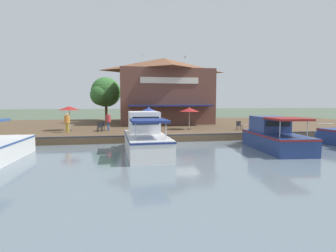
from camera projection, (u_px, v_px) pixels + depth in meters
name	position (u px, v px, depth m)	size (l,w,h in m)	color
ground_plane	(183.00, 143.00, 21.20)	(220.00, 220.00, 0.00)	#4C5B47
quay_deck	(163.00, 127.00, 31.97)	(22.00, 56.00, 0.60)	brown
quay_edge_fender	(183.00, 135.00, 21.24)	(0.20, 50.40, 0.10)	#2D2D33
waterfront_restaurant	(164.00, 90.00, 34.46)	(10.72, 11.85, 8.85)	brown
patio_umbrella_near_quay_edge	(149.00, 110.00, 24.83)	(1.76, 1.76, 2.20)	#B7B7B7
patio_umbrella_mid_patio_left	(69.00, 108.00, 24.81)	(1.97, 1.97, 2.35)	#B7B7B7
patio_umbrella_back_row	(189.00, 110.00, 25.79)	(1.93, 1.93, 2.18)	#B7B7B7
cafe_chair_mid_patio	(100.00, 127.00, 23.82)	(0.46, 0.46, 0.85)	#2D2D33
cafe_chair_far_corner_seat	(239.00, 125.00, 25.36)	(0.46, 0.46, 0.85)	#2D2D33
cafe_chair_facing_river	(281.00, 123.00, 28.13)	(0.52, 0.52, 0.85)	#2D2D33
cafe_chair_under_first_umbrella	(153.00, 128.00, 22.47)	(0.51, 0.51, 0.85)	#2D2D33
cafe_chair_beside_entrance	(102.00, 125.00, 24.89)	(0.57, 0.57, 0.85)	#2D2D33
person_near_entrance	(67.00, 120.00, 23.18)	(0.49, 0.49, 1.72)	gold
person_mid_patio	(108.00, 120.00, 24.57)	(0.47, 0.47, 1.67)	#2D5193
person_at_quay_edge	(150.00, 119.00, 25.82)	(0.47, 0.47, 1.66)	gold
motorboat_far_downstream	(1.00, 147.00, 15.10)	(6.37, 2.57, 2.33)	silver
motorboat_mid_row	(145.00, 138.00, 16.88)	(7.30, 2.60, 2.60)	white
motorboat_fourth_along	(271.00, 136.00, 18.29)	(7.03, 2.98, 2.24)	navy
tree_upstream_bank	(149.00, 89.00, 36.41)	(5.44, 5.18, 7.25)	brown
tree_downstream_bank	(105.00, 93.00, 38.33)	(4.58, 4.36, 6.34)	brown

